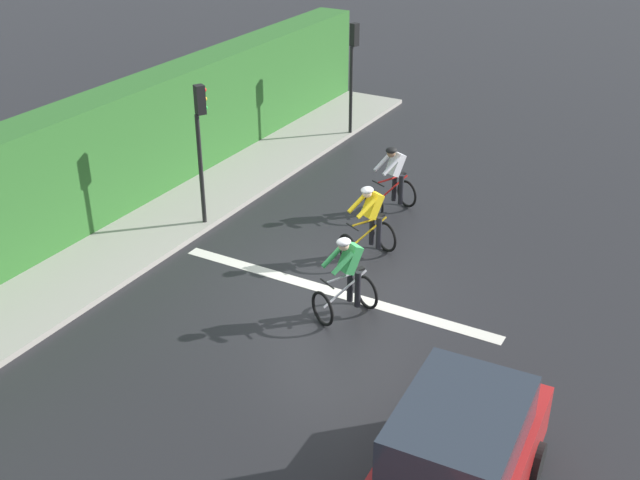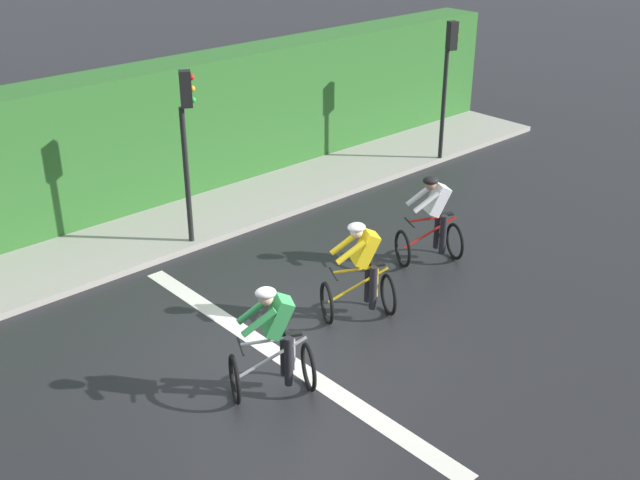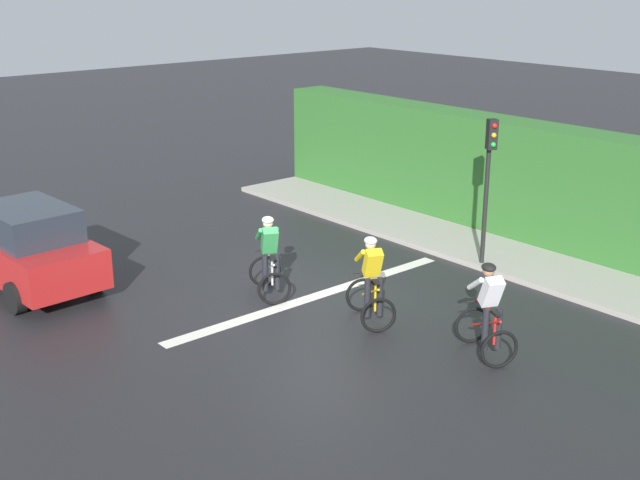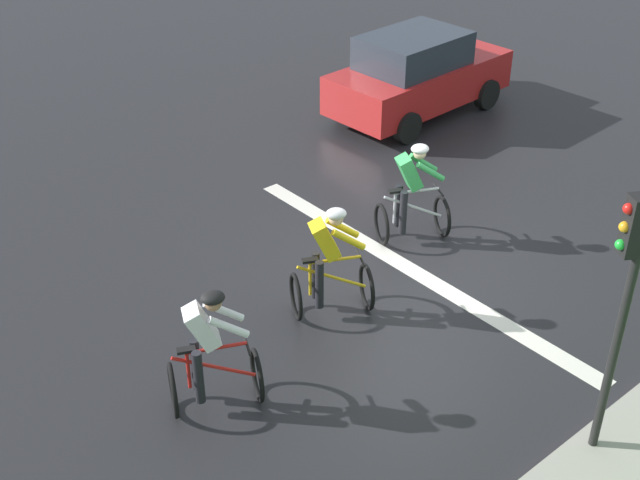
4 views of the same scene
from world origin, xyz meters
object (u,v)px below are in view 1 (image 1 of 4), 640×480
cyclist_mid (347,279)px  car_red (452,470)px  traffic_light_near_crossing (201,135)px  cyclist_second (370,223)px  cyclist_lead (393,181)px  traffic_light_far_junction (353,63)px

cyclist_mid → car_red: car_red is taller
cyclist_mid → traffic_light_near_crossing: traffic_light_near_crossing is taller
cyclist_second → traffic_light_near_crossing: size_ratio=0.50×
cyclist_mid → car_red: 5.10m
car_red → cyclist_lead: bearing=119.1°
car_red → traffic_light_far_junction: (-7.89, 12.56, 1.35)m
car_red → traffic_light_near_crossing: 9.84m
cyclist_second → cyclist_mid: 2.36m
traffic_light_far_junction → cyclist_second: bearing=-60.0°
cyclist_lead → car_red: (4.62, -8.32, 0.08)m
cyclist_lead → car_red: car_red is taller
cyclist_second → cyclist_mid: (0.64, -2.27, 0.00)m
cyclist_second → cyclist_mid: size_ratio=1.00×
cyclist_lead → car_red: size_ratio=0.40×
cyclist_second → traffic_light_near_crossing: traffic_light_near_crossing is taller
cyclist_mid → traffic_light_far_junction: bearing=116.6°
cyclist_lead → cyclist_second: bearing=-77.4°
traffic_light_near_crossing → cyclist_lead: bearing=39.4°
cyclist_lead → traffic_light_far_junction: (-3.26, 4.24, 1.43)m
cyclist_lead → traffic_light_near_crossing: size_ratio=0.50×
car_red → traffic_light_far_junction: bearing=122.1°
car_red → traffic_light_far_junction: traffic_light_far_junction is taller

